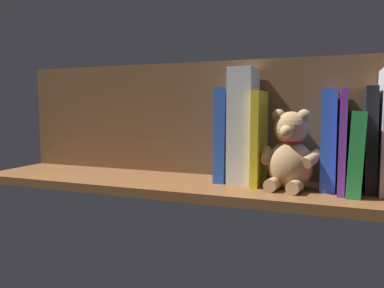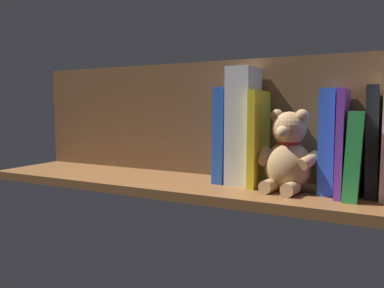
{
  "view_description": "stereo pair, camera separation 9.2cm",
  "coord_description": "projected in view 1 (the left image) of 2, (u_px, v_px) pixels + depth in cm",
  "views": [
    {
      "loc": [
        -33.09,
        85.13,
        18.08
      ],
      "look_at": [
        0.0,
        0.0,
        9.25
      ],
      "focal_mm": 34.81,
      "sensor_mm": 36.0,
      "label": 1
    },
    {
      "loc": [
        -41.46,
        81.39,
        18.08
      ],
      "look_at": [
        0.0,
        0.0,
        9.25
      ],
      "focal_mm": 34.81,
      "sensor_mm": 36.0,
      "label": 2
    }
  ],
  "objects": [
    {
      "name": "ground_plane",
      "position": [
        192.0,
        185.0,
        0.93
      ],
      "size": [
        114.44,
        25.54,
        2.2
      ],
      "primitive_type": "cube",
      "color": "brown"
    },
    {
      "name": "shelf_back_panel",
      "position": [
        206.0,
        119.0,
        1.01
      ],
      "size": [
        114.44,
        1.5,
        30.43
      ],
      "primitive_type": "cube",
      "color": "brown",
      "rests_on": "ground_plane"
    },
    {
      "name": "book_3",
      "position": [
        383.0,
        131.0,
        0.79
      ],
      "size": [
        1.44,
        12.78,
        26.29
      ],
      "primitive_type": "cube",
      "color": "silver",
      "rests_on": "ground_plane"
    },
    {
      "name": "book_4",
      "position": [
        370.0,
        139.0,
        0.81
      ],
      "size": [
        2.91,
        11.1,
        22.69
      ],
      "primitive_type": "cube",
      "rotation": [
        0.0,
        0.02,
        0.0
      ],
      "color": "black",
      "rests_on": "ground_plane"
    },
    {
      "name": "book_5",
      "position": [
        355.0,
        152.0,
        0.8
      ],
      "size": [
        3.43,
        15.8,
        17.55
      ],
      "primitive_type": "cube",
      "rotation": [
        0.0,
        -0.04,
        0.0
      ],
      "color": "green",
      "rests_on": "ground_plane"
    },
    {
      "name": "book_6",
      "position": [
        342.0,
        141.0,
        0.81
      ],
      "size": [
        1.42,
        14.94,
        21.98
      ],
      "primitive_type": "cube",
      "color": "purple",
      "rests_on": "ground_plane"
    },
    {
      "name": "book_7",
      "position": [
        329.0,
        140.0,
        0.83
      ],
      "size": [
        3.33,
        12.11,
        22.15
      ],
      "primitive_type": "cube",
      "rotation": [
        0.0,
        0.01,
        0.0
      ],
      "color": "blue",
      "rests_on": "ground_plane"
    },
    {
      "name": "teddy_bear",
      "position": [
        290.0,
        154.0,
        0.83
      ],
      "size": [
        14.27,
        12.64,
        17.85
      ],
      "rotation": [
        0.0,
        0.0,
        -0.18
      ],
      "color": "tan",
      "rests_on": "ground_plane"
    },
    {
      "name": "book_8",
      "position": [
        259.0,
        138.0,
        0.89
      ],
      "size": [
        1.74,
        12.84,
        22.09
      ],
      "primitive_type": "cube",
      "color": "yellow",
      "rests_on": "ground_plane"
    },
    {
      "name": "dictionary_thick_white",
      "position": [
        243.0,
        126.0,
        0.91
      ],
      "size": [
        5.63,
        10.9,
        27.6
      ],
      "primitive_type": "cube",
      "color": "silver",
      "rests_on": "ground_plane"
    },
    {
      "name": "book_9",
      "position": [
        225.0,
        135.0,
        0.93
      ],
      "size": [
        3.04,
        10.76,
        23.08
      ],
      "primitive_type": "cube",
      "rotation": [
        0.0,
        -0.01,
        0.0
      ],
      "color": "blue",
      "rests_on": "ground_plane"
    }
  ]
}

